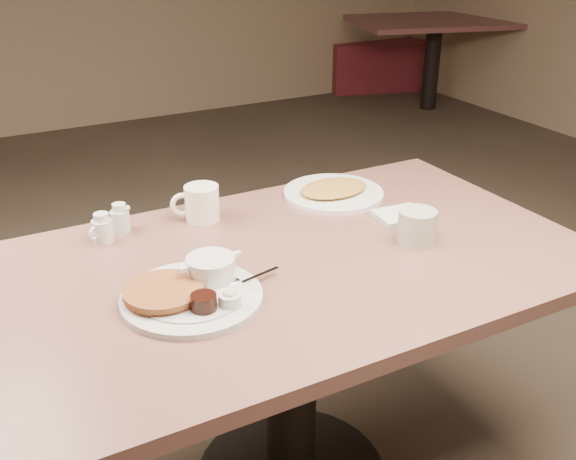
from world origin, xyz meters
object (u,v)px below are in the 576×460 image
main_plate (192,289)px  booth_back_right (397,44)px  coffee_mug_near (418,226)px  hash_plate (334,192)px  coffee_mug_far (201,203)px  creamer_left (102,229)px  diner_table (292,316)px  creamer_right (120,219)px

main_plate → booth_back_right: size_ratio=0.22×
coffee_mug_near → hash_plate: bearing=94.0°
coffee_mug_far → creamer_left: 0.28m
coffee_mug_near → booth_back_right: size_ratio=0.08×
diner_table → creamer_left: bearing=140.9°
coffee_mug_far → hash_plate: coffee_mug_far is taller
creamer_right → hash_plate: (0.64, -0.06, -0.02)m
creamer_left → booth_back_right: booth_back_right is taller
main_plate → creamer_right: (-0.05, 0.42, 0.01)m
creamer_left → creamer_right: bearing=35.3°
coffee_mug_near → booth_back_right: 4.96m
main_plate → coffee_mug_near: 0.62m
diner_table → creamer_right: bearing=132.9°
coffee_mug_near → creamer_left: 0.82m
booth_back_right → creamer_right: bearing=-135.5°
diner_table → hash_plate: hash_plate is taller
hash_plate → creamer_right: bearing=174.6°
coffee_mug_far → booth_back_right: bearing=46.6°
main_plate → coffee_mug_near: coffee_mug_near is taller
main_plate → coffee_mug_far: 0.42m
coffee_mug_near → coffee_mug_far: bearing=138.2°
coffee_mug_near → creamer_right: coffee_mug_near is taller
booth_back_right → coffee_mug_far: bearing=-133.4°
coffee_mug_near → creamer_left: size_ratio=1.87×
main_plate → creamer_right: creamer_right is taller
diner_table → hash_plate: size_ratio=4.48×
coffee_mug_near → creamer_right: (-0.67, 0.43, -0.01)m
main_plate → hash_plate: bearing=31.2°
diner_table → creamer_right: size_ratio=18.75×
main_plate → coffee_mug_far: (0.17, 0.39, 0.03)m
main_plate → creamer_left: creamer_left is taller
diner_table → main_plate: bearing=-168.1°
coffee_mug_far → hash_plate: bearing=-3.7°
main_plate → creamer_left: bearing=105.5°
coffee_mug_near → hash_plate: 0.37m
coffee_mug_far → creamer_right: coffee_mug_far is taller
diner_table → booth_back_right: (3.27, 3.90, -0.17)m
creamer_left → hash_plate: creamer_left is taller
main_plate → creamer_left: (-0.10, 0.38, 0.01)m
main_plate → hash_plate: size_ratio=1.19×
creamer_left → creamer_right: size_ratio=1.00×
main_plate → coffee_mug_near: bearing=-1.2°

